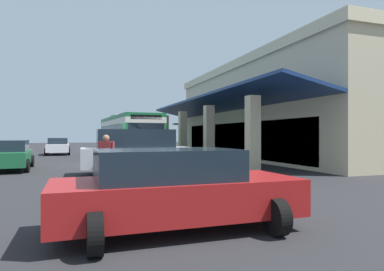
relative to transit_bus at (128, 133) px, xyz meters
name	(u,v)px	position (x,y,z in m)	size (l,w,h in m)	color
ground	(224,161)	(5.07, 5.69, -1.85)	(120.00, 120.00, 0.00)	#262628
curb_strip	(178,159)	(3.64, 2.90, -1.79)	(26.53, 0.50, 0.12)	#9E998E
plaza_building	(297,112)	(3.64, 12.52, 1.68)	(22.41, 14.48, 7.06)	#C6B793
transit_bus	(128,133)	(0.00, 0.00, 0.00)	(11.35, 3.30, 3.34)	#196638
parked_sedan_red	(175,189)	(20.00, -1.93, -1.10)	(2.47, 4.42, 1.47)	maroon
parked_sedan_white	(58,146)	(-6.24, -5.26, -1.10)	(4.44, 2.09, 1.47)	silver
parked_suv_silver	(137,151)	(10.97, -1.12, -0.84)	(2.76, 4.83, 1.97)	#B2B5BA
parked_sedan_green	(9,155)	(7.27, -6.79, -1.10)	(4.49, 2.17, 1.47)	#195933
pedestrian	(106,157)	(13.98, -2.68, -0.87)	(0.52, 0.54, 1.74)	navy
potted_palm	(180,149)	(-0.12, 4.19, -1.22)	(1.60, 1.44, 2.69)	gray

